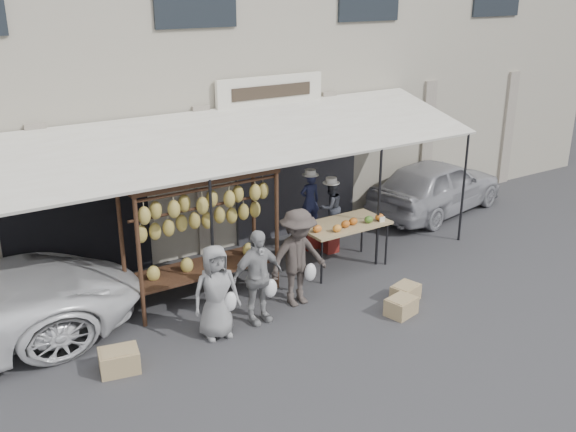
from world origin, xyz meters
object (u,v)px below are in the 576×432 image
banana_rack (202,213)px  vendor_left (310,201)px  customer_right (298,258)px  crate_near_b (405,293)px  produce_table (345,225)px  crate_near_a (401,306)px  customer_left (216,292)px  sedan (436,186)px  vendor_right (331,207)px  customer_mid (257,277)px  crate_far (119,361)px

banana_rack → vendor_left: 2.99m
customer_right → crate_near_b: 1.99m
produce_table → banana_rack: bearing=173.8°
crate_near_a → customer_left: bearing=159.7°
produce_table → customer_right: 1.73m
banana_rack → customer_right: 1.77m
vendor_left → sedan: bearing=-168.1°
crate_near_b → sedan: bearing=38.9°
banana_rack → sedan: (6.57, 1.03, -0.91)m
crate_near_b → produce_table: bearing=92.0°
produce_table → customer_left: customer_left is taller
vendor_right → customer_right: size_ratio=0.64×
banana_rack → customer_mid: (0.35, -1.20, -0.78)m
vendor_right → sedan: 3.59m
produce_table → vendor_right: (0.24, 0.78, 0.08)m
crate_near_b → vendor_right: bearing=85.7°
customer_right → sedan: 5.73m
vendor_left → crate_near_a: vendor_left is taller
banana_rack → produce_table: (2.79, -0.31, -0.70)m
crate_near_a → crate_near_b: size_ratio=1.04×
banana_rack → customer_mid: 1.47m
crate_near_b → crate_far: (-4.86, 0.61, 0.02)m
vendor_right → customer_mid: 3.17m
customer_mid → crate_near_b: (2.50, -0.77, -0.65)m
banana_rack → sedan: size_ratio=0.67×
produce_table → crate_near_a: (-0.35, -2.00, -0.72)m
customer_right → sedan: customer_right is taller
crate_near_b → crate_far: bearing=172.9°
customer_left → sedan: size_ratio=0.39×
vendor_right → crate_near_b: vendor_right is taller
customer_mid → customer_right: size_ratio=0.92×
customer_left → crate_far: 1.71m
customer_mid → customer_right: (0.88, 0.15, 0.06)m
customer_left → sedan: 7.34m
customer_right → crate_near_a: (1.21, -1.26, -0.71)m
banana_rack → customer_mid: bearing=-73.9°
crate_near_a → sedan: size_ratio=0.13×
produce_table → vendor_left: 1.19m
customer_mid → sedan: (6.22, 2.23, -0.13)m
sedan → customer_left: bearing=97.1°
produce_table → crate_near_b: produce_table is taller
banana_rack → crate_far: 2.81m
sedan → banana_rack: bearing=88.0°
vendor_left → crate_near_b: size_ratio=2.45×
produce_table → customer_right: bearing=-154.7°
banana_rack → crate_near_b: 3.74m
customer_mid → customer_right: 0.90m
vendor_left → customer_left: (-3.22, -2.12, -0.27)m
banana_rack → customer_left: bearing=-108.2°
crate_near_a → customer_mid: bearing=152.2°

